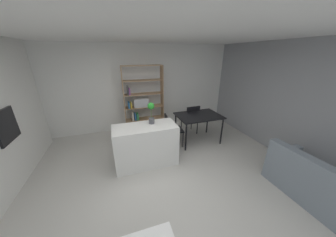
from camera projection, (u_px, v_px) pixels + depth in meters
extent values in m
plane|color=beige|center=(158.00, 181.00, 3.23)|extent=(8.69, 8.69, 0.00)
cube|color=white|center=(154.00, 28.00, 2.24)|extent=(6.33, 5.47, 0.06)
cube|color=silver|center=(135.00, 89.00, 5.13)|extent=(6.33, 0.06, 2.64)
cube|color=gray|center=(292.00, 103.00, 3.65)|extent=(0.06, 5.47, 2.64)
cube|color=black|center=(6.00, 126.00, 2.80)|extent=(0.04, 0.58, 0.57)
cube|color=silver|center=(146.00, 145.00, 3.60)|extent=(1.35, 0.62, 0.92)
cylinder|color=#4C4C51|center=(152.00, 121.00, 3.54)|extent=(0.12, 0.12, 0.13)
cylinder|color=#476633|center=(151.00, 113.00, 3.48)|extent=(0.01, 0.01, 0.22)
sphere|color=#228225|center=(151.00, 106.00, 3.42)|extent=(0.14, 0.14, 0.14)
cube|color=#997551|center=(124.00, 102.00, 4.79)|extent=(0.02, 0.30, 2.05)
cube|color=#997551|center=(162.00, 99.00, 5.13)|extent=(0.02, 0.30, 2.05)
cube|color=#997551|center=(142.00, 65.00, 4.59)|extent=(1.19, 0.30, 0.02)
cube|color=#997551|center=(145.00, 130.00, 5.33)|extent=(1.19, 0.30, 0.02)
cube|color=#997551|center=(145.00, 119.00, 5.18)|extent=(1.14, 0.30, 0.02)
cube|color=#997551|center=(144.00, 107.00, 5.03)|extent=(1.14, 0.30, 0.02)
cube|color=#997551|center=(143.00, 94.00, 4.89)|extent=(1.14, 0.30, 0.02)
cube|color=#997551|center=(143.00, 80.00, 4.74)|extent=(1.14, 0.30, 0.02)
cube|color=silver|center=(133.00, 116.00, 5.03)|extent=(0.05, 0.24, 0.23)
cube|color=#2D6BAD|center=(135.00, 116.00, 5.06)|extent=(0.04, 0.24, 0.19)
cube|color=#338E4C|center=(137.00, 116.00, 5.08)|extent=(0.05, 0.24, 0.19)
cube|color=#2D6BAD|center=(129.00, 105.00, 4.87)|extent=(0.04, 0.24, 0.17)
cube|color=gold|center=(131.00, 105.00, 4.89)|extent=(0.05, 0.24, 0.15)
cube|color=#38383D|center=(128.00, 90.00, 4.71)|extent=(0.03, 0.24, 0.25)
cube|color=#8E4793|center=(129.00, 91.00, 4.73)|extent=(0.03, 0.24, 0.18)
cube|color=#B7BABC|center=(141.00, 102.00, 4.96)|extent=(0.44, 0.26, 0.26)
cube|color=black|center=(199.00, 116.00, 4.45)|extent=(1.18, 0.86, 0.03)
cylinder|color=black|center=(186.00, 137.00, 4.11)|extent=(0.04, 0.04, 0.75)
cylinder|color=black|center=(222.00, 132.00, 4.42)|extent=(0.04, 0.04, 0.75)
cylinder|color=black|center=(176.00, 126.00, 4.76)|extent=(0.04, 0.04, 0.75)
cylinder|color=black|center=(207.00, 122.00, 5.07)|extent=(0.04, 0.04, 0.75)
cube|color=black|center=(174.00, 130.00, 4.36)|extent=(0.48, 0.48, 0.03)
cube|color=black|center=(167.00, 123.00, 4.24)|extent=(0.07, 0.44, 0.40)
cylinder|color=black|center=(183.00, 140.00, 4.31)|extent=(0.03, 0.03, 0.43)
cylinder|color=black|center=(179.00, 134.00, 4.66)|extent=(0.03, 0.03, 0.43)
cylinder|color=black|center=(169.00, 142.00, 4.23)|extent=(0.03, 0.03, 0.43)
cylinder|color=black|center=(166.00, 135.00, 4.58)|extent=(0.03, 0.03, 0.43)
cube|color=black|center=(190.00, 119.00, 5.05)|extent=(0.45, 0.46, 0.03)
cube|color=black|center=(193.00, 114.00, 4.79)|extent=(0.43, 0.06, 0.46)
cylinder|color=black|center=(191.00, 123.00, 5.36)|extent=(0.03, 0.03, 0.44)
cylinder|color=black|center=(181.00, 125.00, 5.23)|extent=(0.03, 0.03, 0.44)
cylinder|color=black|center=(197.00, 127.00, 5.04)|extent=(0.03, 0.03, 0.44)
cylinder|color=black|center=(187.00, 129.00, 4.91)|extent=(0.03, 0.03, 0.44)
cube|color=slate|center=(333.00, 198.00, 2.61)|extent=(0.87, 1.89, 0.38)
cube|color=slate|center=(328.00, 182.00, 2.35)|extent=(0.18, 1.89, 0.45)
cube|color=slate|center=(287.00, 153.00, 3.28)|extent=(0.67, 0.14, 0.20)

